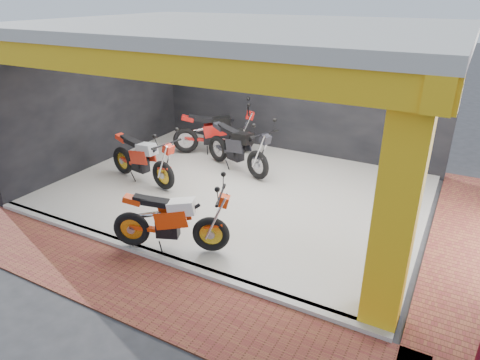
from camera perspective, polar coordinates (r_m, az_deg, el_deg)
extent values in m
plane|color=#2D2D30|center=(8.37, -6.84, -6.86)|extent=(80.00, 80.00, 0.00)
cube|color=silver|center=(9.84, -0.20, -1.42)|extent=(8.00, 6.00, 0.10)
cube|color=beige|center=(8.92, -0.23, 19.67)|extent=(8.40, 6.40, 0.20)
cube|color=black|center=(11.98, 7.09, 11.61)|extent=(8.20, 0.20, 3.50)
cube|color=black|center=(11.72, -18.38, 10.33)|extent=(0.20, 6.20, 3.50)
cube|color=yellow|center=(5.66, 20.15, -3.93)|extent=(0.50, 0.50, 3.50)
cube|color=yellow|center=(6.50, -13.50, 14.83)|extent=(8.40, 0.30, 0.40)
cube|color=yellow|center=(7.86, 27.18, 14.41)|extent=(0.30, 6.40, 0.40)
cube|color=silver|center=(7.67, -11.28, -9.87)|extent=(8.00, 0.20, 0.10)
cube|color=brown|center=(7.23, -15.23, -12.98)|extent=(9.00, 1.40, 0.03)
cube|color=brown|center=(8.89, 28.34, -7.77)|extent=(1.40, 7.00, 0.03)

